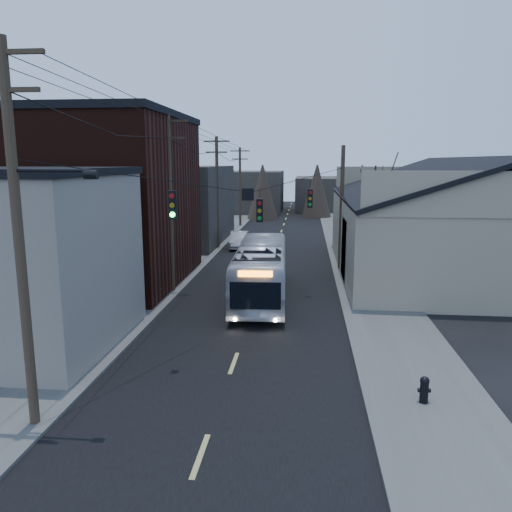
# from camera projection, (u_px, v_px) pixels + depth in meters

# --- Properties ---
(ground) EXTENTS (160.00, 160.00, 0.00)m
(ground) POSITION_uv_depth(u_px,v_px,m) (181.00, 509.00, 10.82)
(ground) COLOR black
(ground) RESTS_ON ground
(road_surface) EXTENTS (9.00, 110.00, 0.02)m
(road_surface) POSITION_uv_depth(u_px,v_px,m) (273.00, 255.00, 40.14)
(road_surface) COLOR black
(road_surface) RESTS_ON ground
(sidewalk_left) EXTENTS (4.00, 110.00, 0.12)m
(sidewalk_left) POSITION_uv_depth(u_px,v_px,m) (194.00, 253.00, 40.77)
(sidewalk_left) COLOR #474744
(sidewalk_left) RESTS_ON ground
(sidewalk_right) EXTENTS (4.00, 110.00, 0.12)m
(sidewalk_right) POSITION_uv_depth(u_px,v_px,m) (355.00, 256.00, 39.50)
(sidewalk_right) COLOR #474744
(sidewalk_right) RESTS_ON ground
(building_clapboard) EXTENTS (8.00, 8.00, 7.00)m
(building_clapboard) POSITION_uv_depth(u_px,v_px,m) (13.00, 262.00, 19.84)
(building_clapboard) COLOR gray
(building_clapboard) RESTS_ON ground
(building_brick) EXTENTS (10.00, 12.00, 10.00)m
(building_brick) POSITION_uv_depth(u_px,v_px,m) (99.00, 202.00, 30.41)
(building_brick) COLOR black
(building_brick) RESTS_ON ground
(building_left_far) EXTENTS (9.00, 14.00, 7.00)m
(building_left_far) POSITION_uv_depth(u_px,v_px,m) (175.00, 204.00, 46.28)
(building_left_far) COLOR #332F28
(building_left_far) RESTS_ON ground
(warehouse) EXTENTS (16.16, 20.60, 7.73)m
(warehouse) POSITION_uv_depth(u_px,v_px,m) (461.00, 233.00, 33.49)
(warehouse) COLOR gray
(warehouse) RESTS_ON ground
(building_far_left) EXTENTS (10.00, 12.00, 6.00)m
(building_far_left) POSITION_uv_depth(u_px,v_px,m) (248.00, 192.00, 74.38)
(building_far_left) COLOR #332F28
(building_far_left) RESTS_ON ground
(building_far_right) EXTENTS (12.00, 14.00, 5.00)m
(building_far_right) POSITION_uv_depth(u_px,v_px,m) (334.00, 193.00, 78.10)
(building_far_right) COLOR #332F28
(building_far_right) RESTS_ON ground
(bare_tree) EXTENTS (0.40, 0.40, 7.20)m
(bare_tree) POSITION_uv_depth(u_px,v_px,m) (373.00, 228.00, 29.06)
(bare_tree) COLOR black
(bare_tree) RESTS_ON ground
(utility_lines) EXTENTS (11.24, 45.28, 10.50)m
(utility_lines) POSITION_uv_depth(u_px,v_px,m) (222.00, 199.00, 33.80)
(utility_lines) COLOR #382B1E
(utility_lines) RESTS_ON ground
(bus) EXTENTS (3.09, 11.31, 3.12)m
(bus) POSITION_uv_depth(u_px,v_px,m) (261.00, 270.00, 27.39)
(bus) COLOR #B9BCC6
(bus) RESTS_ON ground
(parked_car) EXTENTS (1.83, 4.43, 1.43)m
(parked_car) POSITION_uv_depth(u_px,v_px,m) (239.00, 240.00, 43.39)
(parked_car) COLOR #96979D
(parked_car) RESTS_ON ground
(fire_hydrant) EXTENTS (0.39, 0.29, 0.84)m
(fire_hydrant) POSITION_uv_depth(u_px,v_px,m) (424.00, 388.00, 15.31)
(fire_hydrant) COLOR black
(fire_hydrant) RESTS_ON sidewalk_right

